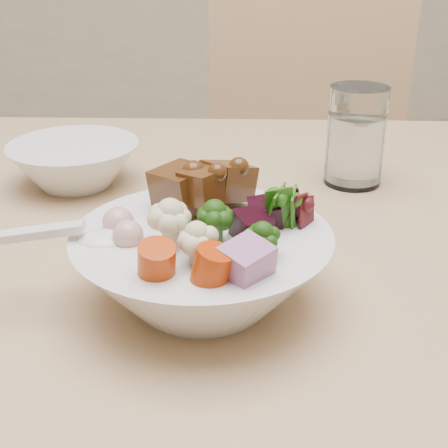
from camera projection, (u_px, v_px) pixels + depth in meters
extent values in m
cube|color=tan|center=(378.00, 263.00, 0.66)|extent=(1.76, 1.10, 0.04)
cube|color=tan|center=(313.00, 248.00, 1.32)|extent=(0.47, 0.47, 0.04)
cube|color=tan|center=(308.00, 110.00, 1.40)|extent=(0.44, 0.06, 0.48)
cylinder|color=tan|center=(226.00, 400.00, 1.26)|extent=(0.04, 0.04, 0.45)
cylinder|color=tan|center=(411.00, 399.00, 1.26)|extent=(0.04, 0.04, 0.45)
cylinder|color=tan|center=(225.00, 300.00, 1.60)|extent=(0.04, 0.04, 0.45)
cylinder|color=tan|center=(370.00, 299.00, 1.60)|extent=(0.04, 0.04, 0.45)
sphere|color=black|center=(215.00, 228.00, 0.51)|extent=(0.04, 0.04, 0.04)
sphere|color=beige|center=(171.00, 230.00, 0.50)|extent=(0.04, 0.04, 0.04)
cube|color=black|center=(265.00, 216.00, 0.54)|extent=(0.04, 0.04, 0.03)
cube|color=#9A5D8F|center=(246.00, 264.00, 0.46)|extent=(0.05, 0.05, 0.04)
cylinder|color=#B43404|center=(157.00, 263.00, 0.46)|extent=(0.04, 0.04, 0.03)
sphere|color=#CB928E|center=(128.00, 236.00, 0.52)|extent=(0.02, 0.02, 0.02)
ellipsoid|color=silver|center=(104.00, 241.00, 0.52)|extent=(0.05, 0.04, 0.02)
cube|color=silver|center=(32.00, 233.00, 0.52)|extent=(0.09, 0.02, 0.02)
cylinder|color=white|center=(356.00, 136.00, 0.79)|extent=(0.07, 0.07, 0.13)
cylinder|color=white|center=(355.00, 148.00, 0.80)|extent=(0.06, 0.06, 0.08)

